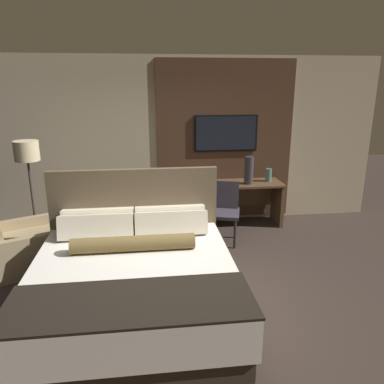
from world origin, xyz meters
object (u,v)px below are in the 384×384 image
(vase_tall, at_px, (249,170))
(tv, at_px, (226,133))
(armchair_by_window, at_px, (23,248))
(vase_short, at_px, (269,175))
(desk_chair, at_px, (223,206))
(floor_lamp, at_px, (28,160))
(desk, at_px, (227,196))
(bed, at_px, (134,280))

(vase_tall, bearing_deg, tv, 132.01)
(armchair_by_window, distance_m, vase_tall, 3.58)
(vase_tall, bearing_deg, armchair_by_window, -162.27)
(tv, height_order, vase_short, tv)
(tv, xyz_separation_m, desk_chair, (-0.22, -0.89, -0.99))
(armchair_by_window, height_order, floor_lamp, floor_lamp)
(desk, distance_m, vase_tall, 0.58)
(desk, relative_size, desk_chair, 1.99)
(tv, relative_size, floor_lamp, 0.68)
(armchair_by_window, relative_size, vase_tall, 2.44)
(tv, height_order, armchair_by_window, tv)
(tv, xyz_separation_m, floor_lamp, (-3.00, -0.82, -0.21))
(floor_lamp, xyz_separation_m, vase_tall, (3.33, 0.46, -0.36))
(desk, xyz_separation_m, vase_tall, (0.33, -0.12, 0.46))
(bed, relative_size, desk_chair, 2.38)
(desk, distance_m, desk_chair, 0.69)
(bed, relative_size, armchair_by_window, 1.97)
(desk_chair, bearing_deg, tv, 91.47)
(armchair_by_window, bearing_deg, vase_tall, -97.63)
(desk_chair, bearing_deg, desk, 86.81)
(desk, height_order, tv, tv)
(tv, height_order, desk_chair, tv)
(tv, distance_m, armchair_by_window, 3.58)
(bed, height_order, armchair_by_window, bed)
(bed, xyz_separation_m, vase_tall, (1.85, 2.30, 0.60))
(floor_lamp, height_order, vase_tall, floor_lamp)
(armchair_by_window, xyz_separation_m, vase_tall, (3.34, 1.07, 0.72))
(armchair_by_window, bearing_deg, desk, -93.79)
(tv, relative_size, armchair_by_window, 0.97)
(floor_lamp, bearing_deg, armchair_by_window, -91.34)
(armchair_by_window, bearing_deg, desk_chair, -104.51)
(vase_short, bearing_deg, bed, -132.68)
(desk, bearing_deg, floor_lamp, -169.02)
(bed, bearing_deg, vase_tall, 51.22)
(floor_lamp, bearing_deg, bed, -51.09)
(vase_short, bearing_deg, floor_lamp, -171.16)
(bed, relative_size, floor_lamp, 1.37)
(tv, height_order, vase_tall, tv)
(desk, relative_size, floor_lamp, 1.15)
(bed, bearing_deg, floor_lamp, 128.91)
(desk, distance_m, floor_lamp, 3.17)
(desk, relative_size, vase_tall, 4.00)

